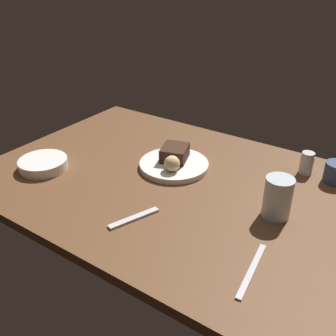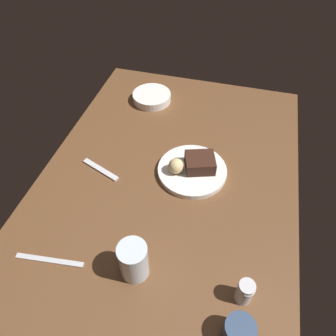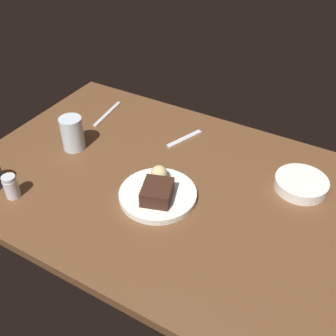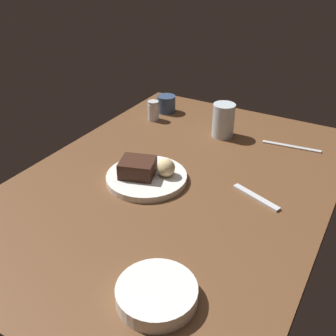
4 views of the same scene
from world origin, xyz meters
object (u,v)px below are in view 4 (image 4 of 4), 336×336
Objects in this scene: bread_roll at (166,168)px; water_glass at (223,120)px; dessert_spoon at (256,197)px; coffee_cup at (166,104)px; salt_shaker at (153,111)px; butter_knife at (291,147)px; chocolate_cake_slice at (138,168)px; side_bowl at (157,294)px; dessert_plate at (147,178)px.

water_glass is (35.35, -1.95, 1.38)cm from bread_roll.
dessert_spoon is at bearing -79.76° from bread_roll.
water_glass is 38.99cm from dessert_spoon.
coffee_cup is 64.48cm from dessert_spoon.
butter_knife is at bearing -85.97° from salt_shaker.
water_glass is 28.99cm from coffee_cup.
chocolate_cake_slice reaches higher than dessert_spoon.
dessert_spoon is at bearing -75.81° from chocolate_cake_slice.
salt_shaker is 0.64× the size of water_glass.
dessert_spoon is (-39.66, -50.76, -2.93)cm from coffee_cup.
salt_shaker is 0.47× the size of side_bowl.
water_glass is 24.49cm from butter_knife.
chocolate_cake_slice is 0.50× the size of butter_knife.
chocolate_cake_slice reaches higher than dessert_plate.
bread_roll is at bearing 176.85° from water_glass.
bread_roll is at bearing 27.71° from side_bowl.
dessert_plate is 4.11cm from chocolate_cake_slice.
dessert_spoon is at bearing -120.82° from salt_shaker.
salt_shaker reaches higher than dessert_plate.
water_glass is 1.64× the size of coffee_cup.
salt_shaker is 0.50× the size of dessert_spoon.
side_bowl is at bearing -166.19° from water_glass.
butter_knife is (42.31, -32.77, -3.97)cm from chocolate_cake_slice.
water_glass is at bearing -107.88° from coffee_cup.
dessert_plate is at bearing -145.78° from dessert_spoon.
coffee_cup is at bearing 163.09° from dessert_spoon.
water_glass reaches higher than chocolate_cake_slice.
bread_roll is 0.32× the size of side_bowl.
side_bowl is (-73.12, -45.88, -1.98)cm from salt_shaker.
coffee_cup is (47.86, 18.32, -0.94)cm from chocolate_cake_slice.
bread_roll is 25.96cm from dessert_spoon.
dessert_plate is at bearing 35.11° from side_bowl.
chocolate_cake_slice is at bearing 38.32° from side_bowl.
dessert_spoon is at bearing -6.98° from side_bowl.
salt_shaker is 27.91cm from water_glass.
chocolate_cake_slice is 1.87× the size of bread_roll.
butter_knife is (38.67, -25.56, -4.20)cm from bread_roll.
salt_shaker is 51.68cm from butter_knife.
chocolate_cake_slice is 40.09cm from water_glass.
side_bowl is (-35.59, -25.02, 0.74)cm from dessert_plate.
bread_roll is at bearing -63.58° from dessert_plate.
salt_shaker is at bearing 25.76° from chocolate_cake_slice.
salt_shaker is at bearing 36.45° from bread_roll.
bread_roll is 0.27× the size of butter_knife.
water_glass reaches higher than salt_shaker.
butter_knife is (3.62, -51.44, -3.42)cm from salt_shaker.
dessert_plate is 38.79cm from water_glass.
salt_shaker is 9.19cm from coffee_cup.
coffee_cup reaches higher than dessert_spoon.
water_glass is at bearing 13.81° from side_bowl.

